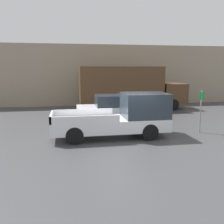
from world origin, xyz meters
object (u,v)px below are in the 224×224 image
at_px(car, 114,108).
at_px(delivery_truck, 128,87).
at_px(parking_sign, 201,109).
at_px(pickup_truck, 123,117).

relative_size(car, delivery_truck, 0.53).
distance_m(car, delivery_truck, 5.04).
bearing_deg(delivery_truck, parking_sign, -75.70).
xyz_separation_m(car, delivery_truck, (1.99, 4.53, 0.98)).
bearing_deg(pickup_truck, car, 86.41).
xyz_separation_m(pickup_truck, parking_sign, (4.21, 0.04, 0.27)).
distance_m(pickup_truck, parking_sign, 4.22).
bearing_deg(delivery_truck, car, -113.71).
bearing_deg(pickup_truck, parking_sign, 0.60).
bearing_deg(pickup_truck, delivery_truck, 74.48).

